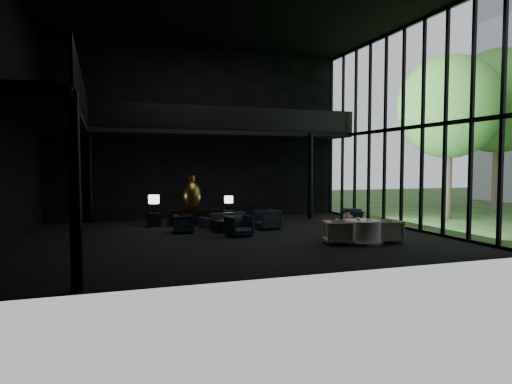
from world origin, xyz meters
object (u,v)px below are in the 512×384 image
object	(u,v)px
table_lamp_left	(154,200)
side_table_left	(154,220)
dining_table	(363,233)
child	(347,217)
dining_chair_east	(388,229)
table_lamp_right	(229,200)
dining_chair_west	(338,230)
lounge_armchair_west	(184,223)
console	(193,217)
window_armchair	(353,215)
side_table_right	(228,216)
dining_chair_north	(348,228)
bronze_urn	(192,195)
lounge_armchair_south	(239,224)
sofa	(224,217)
coffee_table	(226,225)
lounge_armchair_east	(267,218)

from	to	relation	value
table_lamp_left	side_table_left	bearing A→B (deg)	90.00
dining_table	child	distance (m)	1.08
dining_table	dining_chair_east	xyz separation A→B (m)	(0.88, -0.11, 0.10)
table_lamp_right	child	xyz separation A→B (m)	(2.80, -5.26, -0.28)
table_lamp_left	dining_chair_east	xyz separation A→B (m)	(6.89, -6.30, -0.66)
dining_chair_west	side_table_left	bearing A→B (deg)	54.20
lounge_armchair_west	child	world-z (taller)	child
console	window_armchair	distance (m)	6.67
side_table_left	table_lamp_right	size ratio (longest dim) A/B	0.91
side_table_right	child	bearing A→B (deg)	-62.60
side_table_right	child	xyz separation A→B (m)	(2.80, -5.40, 0.45)
lounge_armchair_west	dining_chair_north	xyz separation A→B (m)	(5.14, -3.15, 0.01)
bronze_urn	lounge_armchair_west	xyz separation A→B (m)	(-0.74, -2.19, -0.90)
table_lamp_left	lounge_armchair_south	world-z (taller)	table_lamp_left
lounge_armchair_south	child	xyz separation A→B (m)	(3.41, -1.66, 0.30)
table_lamp_right	window_armchair	distance (m)	5.33
side_table_right	dining_table	xyz separation A→B (m)	(2.81, -6.40, 0.05)
window_armchair	dining_chair_west	distance (m)	4.27
bronze_urn	dining_table	bearing A→B (deg)	-54.92
console	dining_chair_west	distance (m)	7.00
dining_chair_east	side_table_right	bearing A→B (deg)	-136.21
table_lamp_left	table_lamp_right	bearing A→B (deg)	1.18
table_lamp_right	child	size ratio (longest dim) A/B	1.10
table_lamp_right	sofa	xyz separation A→B (m)	(-0.43, -0.89, -0.61)
console	lounge_armchair_south	distance (m)	3.62
console	lounge_armchair_west	distance (m)	2.18
table_lamp_left	table_lamp_right	distance (m)	3.20
dining_chair_east	dining_chair_west	distance (m)	1.76
table_lamp_left	dining_chair_west	distance (m)	8.00
side_table_left	child	world-z (taller)	child
table_lamp_right	lounge_armchair_south	world-z (taller)	table_lamp_right
table_lamp_right	dining_chair_east	distance (m)	7.39
coffee_table	sofa	bearing A→B (deg)	77.72
side_table_right	dining_chair_east	xyz separation A→B (m)	(3.69, -6.51, 0.15)
window_armchair	child	size ratio (longest dim) A/B	1.99
table_lamp_right	side_table_right	bearing A→B (deg)	90.00
dining_chair_west	bronze_urn	bearing A→B (deg)	43.97
side_table_right	table_lamp_right	distance (m)	0.74
dining_chair_east	child	xyz separation A→B (m)	(-0.89, 1.11, 0.30)
lounge_armchair_east	child	bearing A→B (deg)	24.75
side_table_right	dining_table	world-z (taller)	dining_table
side_table_left	window_armchair	world-z (taller)	window_armchair
lounge_armchair_west	lounge_armchair_south	size ratio (longest dim) A/B	0.86
dining_chair_west	child	world-z (taller)	child
side_table_left	child	bearing A→B (deg)	-41.00
console	side_table_right	xyz separation A→B (m)	(1.60, 0.26, -0.05)
bronze_urn	lounge_armchair_west	bearing A→B (deg)	-108.66
table_lamp_left	coffee_table	distance (m)	3.43
side_table_left	dining_chair_north	bearing A→B (deg)	-41.34
side_table_left	side_table_right	size ratio (longest dim) A/B	1.02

